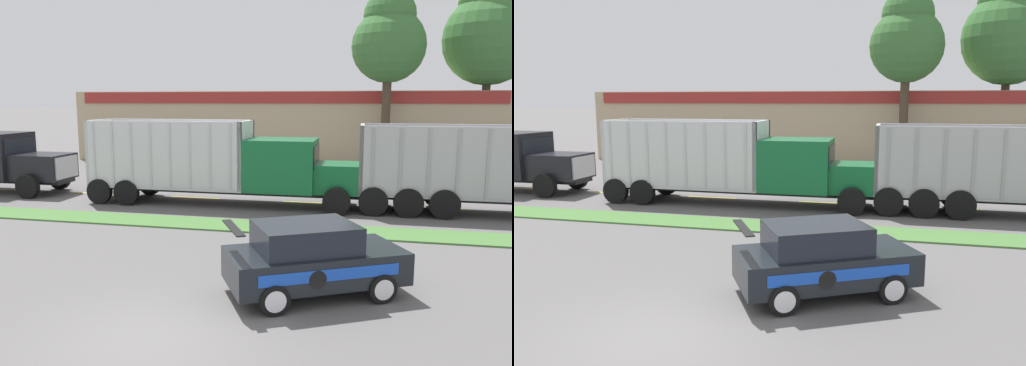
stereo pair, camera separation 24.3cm
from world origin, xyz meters
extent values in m
plane|color=#5B5959|center=(0.00, 0.00, 0.00)|extent=(600.00, 600.00, 0.00)
cube|color=#477538|center=(0.00, 8.82, 0.03)|extent=(120.00, 1.68, 0.06)
cube|color=yellow|center=(-9.23, 13.66, 0.00)|extent=(2.40, 0.14, 0.01)
cube|color=yellow|center=(-3.83, 13.66, 0.00)|extent=(2.40, 0.14, 0.01)
cube|color=yellow|center=(1.57, 13.66, 0.00)|extent=(2.40, 0.14, 0.01)
cube|color=yellow|center=(6.97, 13.66, 0.00)|extent=(2.40, 0.14, 0.01)
cube|color=black|center=(-2.12, 12.65, 0.65)|extent=(11.95, 1.37, 0.18)
cube|color=#146033|center=(2.88, 12.65, 1.33)|extent=(1.94, 2.05, 1.20)
cube|color=#B7B7BC|center=(3.88, 12.65, 1.33)|extent=(0.06, 1.75, 1.02)
cube|color=#146033|center=(0.44, 12.65, 1.83)|extent=(2.95, 2.50, 2.18)
cube|color=black|center=(1.93, 12.65, 2.21)|extent=(0.04, 2.12, 0.98)
cylinder|color=silver|center=(-1.14, 11.84, 2.71)|extent=(0.14, 0.14, 1.77)
cube|color=silver|center=(-4.57, 12.65, 0.80)|extent=(7.06, 2.50, 0.12)
cube|color=silver|center=(-1.12, 12.65, 2.23)|extent=(0.16, 2.50, 2.88)
cube|color=silver|center=(-8.02, 12.65, 2.23)|extent=(0.16, 2.50, 2.88)
cube|color=silver|center=(-4.57, 11.48, 2.23)|extent=(7.06, 0.16, 2.88)
cube|color=silver|center=(-4.57, 13.82, 2.23)|extent=(7.06, 0.16, 2.88)
cube|color=#BCBCC1|center=(-7.66, 11.38, 2.23)|extent=(0.10, 0.04, 2.73)
cube|color=#BCBCC1|center=(-6.78, 11.38, 2.23)|extent=(0.10, 0.04, 2.73)
cube|color=#BCBCC1|center=(-5.89, 11.38, 2.23)|extent=(0.10, 0.04, 2.73)
cube|color=#BCBCC1|center=(-5.01, 11.38, 2.23)|extent=(0.10, 0.04, 2.73)
cube|color=#BCBCC1|center=(-4.13, 11.38, 2.23)|extent=(0.10, 0.04, 2.73)
cube|color=#BCBCC1|center=(-3.24, 11.38, 2.23)|extent=(0.10, 0.04, 2.73)
cube|color=#BCBCC1|center=(-2.36, 11.38, 2.23)|extent=(0.10, 0.04, 2.73)
cube|color=#BCBCC1|center=(-1.48, 11.38, 2.23)|extent=(0.10, 0.04, 2.73)
cylinder|color=black|center=(2.88, 11.42, 0.56)|extent=(1.11, 0.30, 1.11)
cylinder|color=black|center=(2.88, 13.88, 0.56)|extent=(1.11, 0.30, 1.11)
cylinder|color=black|center=(-7.50, 11.42, 0.56)|extent=(1.11, 0.30, 1.11)
cylinder|color=black|center=(-7.50, 13.88, 0.56)|extent=(1.11, 0.30, 1.11)
cylinder|color=black|center=(-6.21, 11.42, 0.56)|extent=(1.11, 0.30, 1.11)
cylinder|color=black|center=(-6.21, 13.88, 0.56)|extent=(1.11, 0.30, 1.11)
cube|color=black|center=(9.40, 12.80, 0.67)|extent=(11.37, 1.31, 0.18)
cube|color=#ADADB2|center=(6.86, 12.80, 0.82)|extent=(6.28, 2.39, 0.12)
cube|color=#ADADB2|center=(3.79, 12.80, 2.19)|extent=(0.16, 2.39, 2.74)
cube|color=#ADADB2|center=(6.86, 11.69, 2.19)|extent=(6.28, 0.16, 2.74)
cube|color=#ADADB2|center=(6.86, 13.91, 2.19)|extent=(6.28, 0.16, 2.74)
cube|color=#99999E|center=(4.24, 11.59, 2.19)|extent=(0.10, 0.04, 2.60)
cube|color=#99999E|center=(5.28, 11.59, 2.19)|extent=(0.10, 0.04, 2.60)
cube|color=#99999E|center=(6.33, 11.59, 2.19)|extent=(0.10, 0.04, 2.60)
cube|color=#99999E|center=(7.38, 11.59, 2.19)|extent=(0.10, 0.04, 2.60)
cube|color=#99999E|center=(8.43, 11.59, 2.19)|extent=(0.10, 0.04, 2.60)
cylinder|color=black|center=(4.31, 11.63, 0.58)|extent=(1.16, 0.30, 1.16)
cylinder|color=black|center=(4.31, 13.97, 0.58)|extent=(1.16, 0.30, 1.16)
cylinder|color=black|center=(5.65, 11.63, 0.58)|extent=(1.16, 0.30, 1.16)
cylinder|color=black|center=(5.65, 13.97, 0.58)|extent=(1.16, 0.30, 1.16)
cylinder|color=black|center=(6.99, 11.63, 0.58)|extent=(1.16, 0.30, 1.16)
cylinder|color=black|center=(6.99, 13.97, 0.58)|extent=(1.16, 0.30, 1.16)
cube|color=black|center=(-11.42, 13.05, 1.35)|extent=(2.51, 2.10, 1.22)
cube|color=#B7B7BC|center=(-10.14, 13.05, 1.35)|extent=(0.06, 1.79, 1.04)
cube|color=black|center=(-12.66, 13.05, 2.24)|extent=(0.04, 2.17, 1.00)
cylinder|color=black|center=(-11.42, 11.79, 0.56)|extent=(1.12, 0.30, 1.12)
cylinder|color=black|center=(-11.42, 14.31, 0.56)|extent=(1.12, 0.30, 1.12)
cube|color=black|center=(2.89, 2.99, 0.71)|extent=(4.50, 3.57, 0.75)
cube|color=black|center=(2.67, 2.87, 1.39)|extent=(2.76, 2.51, 0.60)
cube|color=black|center=(2.67, 2.87, 1.71)|extent=(2.76, 2.51, 0.04)
cube|color=black|center=(1.17, 2.07, 1.75)|extent=(0.88, 1.41, 0.03)
cube|color=blue|center=(3.33, 2.15, 0.79)|extent=(2.90, 1.55, 0.26)
cylinder|color=black|center=(3.06, 2.01, 0.71)|extent=(0.37, 0.20, 0.41)
cylinder|color=black|center=(4.43, 2.79, 0.34)|extent=(0.69, 0.49, 0.68)
cylinder|color=silver|center=(4.48, 2.70, 0.34)|extent=(0.43, 0.23, 0.48)
cylinder|color=black|center=(3.60, 4.37, 0.34)|extent=(0.69, 0.49, 0.68)
cylinder|color=silver|center=(3.55, 4.46, 0.34)|extent=(0.43, 0.23, 0.48)
cylinder|color=black|center=(2.19, 1.60, 0.34)|extent=(0.69, 0.49, 0.68)
cylinder|color=silver|center=(2.23, 1.51, 0.34)|extent=(0.43, 0.23, 0.48)
cylinder|color=black|center=(1.35, 3.18, 0.34)|extent=(0.69, 0.49, 0.68)
cylinder|color=silver|center=(1.30, 3.27, 0.34)|extent=(0.43, 0.23, 0.48)
cube|color=tan|center=(-2.18, 32.59, 2.59)|extent=(31.52, 12.00, 5.18)
cube|color=maroon|center=(-2.18, 26.54, 4.73)|extent=(29.94, 0.10, 0.80)
cylinder|color=#473828|center=(5.12, 25.55, 3.35)|extent=(0.57, 0.57, 6.70)
sphere|color=#386B33|center=(5.12, 25.55, 7.99)|extent=(4.68, 4.68, 4.68)
sphere|color=#386B33|center=(5.12, 25.55, 9.86)|extent=(3.28, 3.28, 3.28)
cylinder|color=#473828|center=(11.55, 27.68, 3.42)|extent=(0.52, 0.52, 6.85)
sphere|color=#386B33|center=(11.55, 27.68, 8.48)|extent=(5.94, 5.94, 5.94)
sphere|color=#386B33|center=(11.55, 27.68, 10.86)|extent=(4.16, 4.16, 4.16)
camera|label=1|loc=(3.98, -8.27, 4.52)|focal=35.00mm
camera|label=2|loc=(4.22, -8.21, 4.52)|focal=35.00mm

